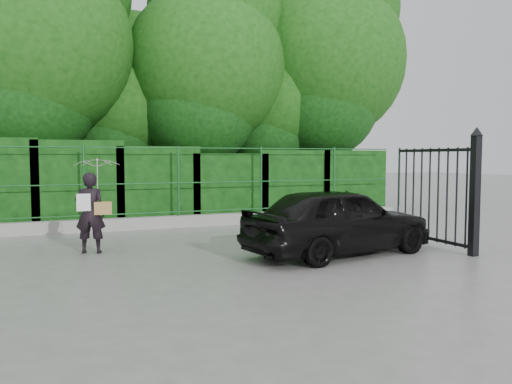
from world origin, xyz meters
name	(u,v)px	position (x,y,z in m)	size (l,w,h in m)	color
ground	(214,262)	(0.00, 0.00, 0.00)	(80.00, 80.00, 0.00)	gray
kerb	(163,222)	(0.00, 4.50, 0.15)	(14.00, 0.25, 0.30)	#9E9E99
fence	(171,181)	(0.22, 4.50, 1.20)	(14.13, 0.06, 1.80)	#175422
hedge	(149,185)	(-0.20, 5.50, 1.06)	(14.20, 1.20, 2.28)	black
trees	(178,69)	(1.14, 7.74, 4.62)	(17.10, 6.15, 8.08)	black
gate	(456,190)	(4.60, -0.72, 1.19)	(0.22, 2.33, 2.36)	black
woman	(95,190)	(-1.83, 1.70, 1.19)	(0.90, 0.87, 1.81)	black
car	(339,220)	(2.37, -0.17, 0.64)	(1.51, 3.75, 1.28)	black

